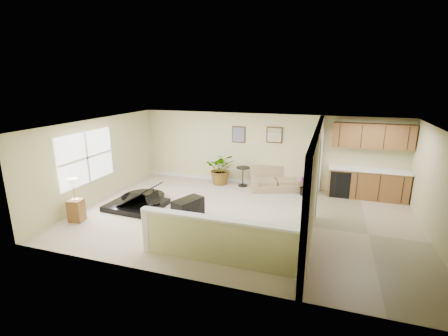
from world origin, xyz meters
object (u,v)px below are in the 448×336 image
(piano_bench, at_px, (188,209))
(loveseat, at_px, (276,178))
(accent_table, at_px, (243,174))
(lamp_stand, at_px, (75,203))
(piano, at_px, (137,186))
(palm_plant, at_px, (221,169))
(small_plant, at_px, (305,187))

(piano_bench, xyz_separation_m, loveseat, (1.81, 3.21, 0.08))
(accent_table, distance_m, lamp_stand, 5.38)
(piano_bench, relative_size, loveseat, 0.42)
(piano_bench, xyz_separation_m, accent_table, (0.66, 3.16, 0.15))
(piano, bearing_deg, loveseat, 40.64)
(piano, relative_size, palm_plant, 1.61)
(palm_plant, bearing_deg, accent_table, 2.00)
(piano_bench, relative_size, accent_table, 1.25)
(loveseat, relative_size, lamp_stand, 1.72)
(accent_table, xyz_separation_m, palm_plant, (-0.78, -0.03, 0.12))
(loveseat, height_order, small_plant, loveseat)
(piano, height_order, lamp_stand, piano)
(loveseat, bearing_deg, accent_table, 162.09)
(accent_table, height_order, small_plant, accent_table)
(loveseat, xyz_separation_m, lamp_stand, (-4.55, -4.23, 0.13))
(piano, xyz_separation_m, small_plant, (4.60, 2.50, -0.35))
(accent_table, relative_size, palm_plant, 0.57)
(palm_plant, bearing_deg, loveseat, 2.43)
(piano, height_order, loveseat, piano)
(loveseat, bearing_deg, lamp_stand, -157.68)
(piano_bench, height_order, accent_table, accent_table)
(piano_bench, bearing_deg, loveseat, 60.60)
(piano, bearing_deg, small_plant, 31.20)
(loveseat, bearing_deg, small_plant, -38.40)
(piano, distance_m, palm_plant, 3.21)
(lamp_stand, bearing_deg, loveseat, 42.94)
(accent_table, bearing_deg, loveseat, 2.72)
(loveseat, xyz_separation_m, small_plant, (0.99, -0.32, -0.11))
(piano, xyz_separation_m, palm_plant, (1.67, 2.73, -0.05))
(accent_table, bearing_deg, piano, -131.69)
(piano, relative_size, piano_bench, 2.27)
(piano, xyz_separation_m, accent_table, (2.46, 2.76, -0.17))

